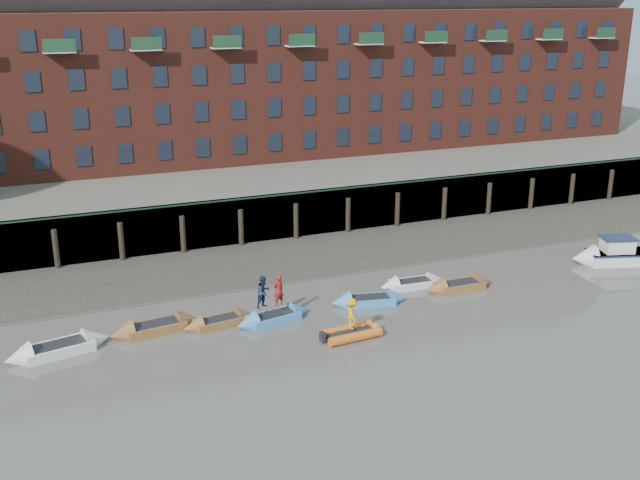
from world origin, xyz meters
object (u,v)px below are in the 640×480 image
rowboat_6 (460,286)px  person_rower_b (264,292)px  rowboat_4 (369,300)px  person_rib_crew (352,314)px  rowboat_0 (59,349)px  rowboat_3 (274,318)px  person_rower_a (278,290)px  rowboat_2 (219,322)px  motor_launch (608,255)px  rowboat_5 (413,284)px  rib_tender (353,332)px  rowboat_1 (155,327)px

rowboat_6 → person_rower_b: person_rower_b is taller
rowboat_4 → person_rib_crew: 4.57m
rowboat_0 → rowboat_3: 10.81m
rowboat_6 → person_rib_crew: bearing=-156.7°
person_rib_crew → person_rower_a: bearing=48.7°
rowboat_2 → motor_launch: bearing=-8.1°
rowboat_3 → rowboat_5: 9.34m
rowboat_2 → rowboat_3: (2.78, -0.60, 0.02)m
rowboat_0 → person_rower_a: size_ratio=3.03×
rowboat_5 → rib_tender: rowboat_5 is taller
rowboat_5 → motor_launch: 13.63m
rowboat_3 → person_rower_b: person_rower_b is taller
rowboat_0 → rowboat_2: bearing=-10.3°
rowboat_1 → person_rower_a: person_rower_a is taller
rib_tender → motor_launch: (19.65, 3.73, 0.33)m
rowboat_0 → rowboat_2: size_ratio=1.26×
rowboat_5 → person_rib_crew: bearing=-138.0°
rowboat_0 → person_rower_b: person_rower_b is taller
rib_tender → rowboat_1: bearing=150.2°
rowboat_0 → rowboat_6: 22.38m
rowboat_1 → rowboat_4: rowboat_1 is taller
person_rib_crew → rowboat_5: bearing=-41.3°
rowboat_2 → person_rib_crew: 7.10m
rowboat_0 → person_rib_crew: person_rib_crew is taller
rowboat_4 → person_rib_crew: size_ratio=2.80×
rowboat_0 → rowboat_6: size_ratio=1.16×
rowboat_0 → rowboat_2: (8.02, 0.24, -0.05)m
rowboat_4 → person_rower_b: (-6.18, -0.11, 1.49)m
person_rower_b → rowboat_3: bearing=-37.6°
rowboat_6 → rib_tender: (-8.44, -3.48, 0.01)m
rowboat_4 → person_rower_b: bearing=-168.1°
rowboat_4 → rowboat_1: bearing=-173.3°
rowboat_4 → person_rib_crew: (-2.67, -3.54, 1.09)m
rowboat_1 → person_rib_crew: 10.13m
rowboat_6 → motor_launch: 11.22m
rowboat_5 → motor_launch: size_ratio=0.74×
rowboat_0 → rib_tender: (13.94, -3.63, -0.02)m
person_rower_b → person_rib_crew: size_ratio=1.09×
rowboat_6 → person_rower_a: 11.35m
motor_launch → person_rower_a: size_ratio=3.34×
person_rib_crew → person_rower_b: bearing=56.0°
rowboat_5 → person_rower_a: size_ratio=2.46×
motor_launch → rowboat_2: bearing=16.6°
rowboat_2 → rowboat_3: size_ratio=0.92×
rowboat_0 → rib_tender: 14.40m
rowboat_2 → rowboat_5: (11.99, 0.97, 0.01)m
rowboat_4 → person_rower_a: person_rower_a is taller
motor_launch → person_rib_crew: 20.13m
person_rower_a → rowboat_3: bearing=-2.0°
rowboat_0 → rowboat_5: 20.05m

